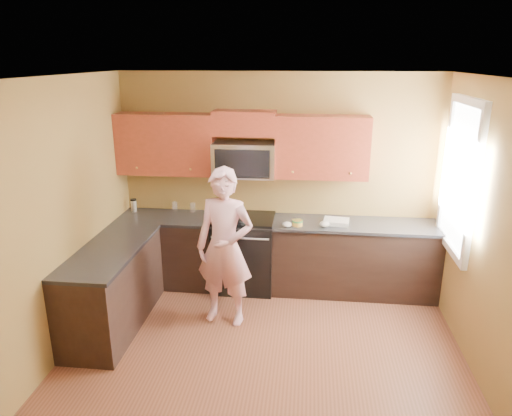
# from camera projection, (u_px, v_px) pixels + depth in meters

# --- Properties ---
(floor) EXTENTS (4.00, 4.00, 0.00)m
(floor) POSITION_uv_depth(u_px,v_px,m) (261.00, 368.00, 4.53)
(floor) COLOR brown
(floor) RESTS_ON ground
(ceiling) EXTENTS (4.00, 4.00, 0.00)m
(ceiling) POSITION_uv_depth(u_px,v_px,m) (263.00, 78.00, 3.70)
(ceiling) COLOR white
(ceiling) RESTS_ON ground
(wall_back) EXTENTS (4.00, 0.00, 4.00)m
(wall_back) POSITION_uv_depth(u_px,v_px,m) (278.00, 181.00, 6.01)
(wall_back) COLOR brown
(wall_back) RESTS_ON ground
(wall_front) EXTENTS (4.00, 0.00, 4.00)m
(wall_front) POSITION_uv_depth(u_px,v_px,m) (219.00, 392.00, 2.23)
(wall_front) COLOR brown
(wall_front) RESTS_ON ground
(wall_left) EXTENTS (0.00, 4.00, 4.00)m
(wall_left) POSITION_uv_depth(u_px,v_px,m) (47.00, 229.00, 4.33)
(wall_left) COLOR brown
(wall_left) RESTS_ON ground
(wall_right) EXTENTS (0.00, 4.00, 4.00)m
(wall_right) POSITION_uv_depth(u_px,v_px,m) (501.00, 248.00, 3.90)
(wall_right) COLOR brown
(wall_right) RESTS_ON ground
(cabinet_back_run) EXTENTS (4.00, 0.60, 0.88)m
(cabinet_back_run) POSITION_uv_depth(u_px,v_px,m) (275.00, 255.00, 6.01)
(cabinet_back_run) COLOR black
(cabinet_back_run) RESTS_ON floor
(cabinet_left_run) EXTENTS (0.60, 1.60, 0.88)m
(cabinet_left_run) POSITION_uv_depth(u_px,v_px,m) (113.00, 289.00, 5.15)
(cabinet_left_run) COLOR black
(cabinet_left_run) RESTS_ON floor
(countertop_back) EXTENTS (4.00, 0.62, 0.04)m
(countertop_back) POSITION_uv_depth(u_px,v_px,m) (275.00, 222.00, 5.86)
(countertop_back) COLOR black
(countertop_back) RESTS_ON cabinet_back_run
(countertop_left) EXTENTS (0.62, 1.60, 0.04)m
(countertop_left) POSITION_uv_depth(u_px,v_px,m) (110.00, 250.00, 5.01)
(countertop_left) COLOR black
(countertop_left) RESTS_ON cabinet_left_run
(stove) EXTENTS (0.76, 0.65, 0.95)m
(stove) POSITION_uv_depth(u_px,v_px,m) (244.00, 252.00, 6.02)
(stove) COLOR black
(stove) RESTS_ON floor
(microwave) EXTENTS (0.76, 0.40, 0.42)m
(microwave) POSITION_uv_depth(u_px,v_px,m) (245.00, 176.00, 5.83)
(microwave) COLOR silver
(microwave) RESTS_ON wall_back
(upper_cab_left) EXTENTS (1.22, 0.33, 0.75)m
(upper_cab_left) POSITION_uv_depth(u_px,v_px,m) (168.00, 173.00, 5.97)
(upper_cab_left) COLOR maroon
(upper_cab_left) RESTS_ON wall_back
(upper_cab_right) EXTENTS (1.12, 0.33, 0.75)m
(upper_cab_right) POSITION_uv_depth(u_px,v_px,m) (321.00, 177.00, 5.77)
(upper_cab_right) COLOR maroon
(upper_cab_right) RESTS_ON wall_back
(upper_cab_over_mw) EXTENTS (0.76, 0.33, 0.30)m
(upper_cab_over_mw) POSITION_uv_depth(u_px,v_px,m) (245.00, 123.00, 5.67)
(upper_cab_over_mw) COLOR maroon
(upper_cab_over_mw) RESTS_ON wall_back
(window) EXTENTS (0.06, 1.06, 1.66)m
(window) POSITION_uv_depth(u_px,v_px,m) (460.00, 177.00, 4.95)
(window) COLOR white
(window) RESTS_ON wall_right
(woman) EXTENTS (0.71, 0.53, 1.77)m
(woman) POSITION_uv_depth(u_px,v_px,m) (225.00, 248.00, 5.11)
(woman) COLOR pink
(woman) RESTS_ON floor
(frying_pan) EXTENTS (0.35, 0.46, 0.05)m
(frying_pan) POSITION_uv_depth(u_px,v_px,m) (237.00, 220.00, 5.77)
(frying_pan) COLOR black
(frying_pan) RESTS_ON stove
(butter_tub) EXTENTS (0.14, 0.14, 0.09)m
(butter_tub) POSITION_uv_depth(u_px,v_px,m) (297.00, 226.00, 5.67)
(butter_tub) COLOR yellow
(butter_tub) RESTS_ON countertop_back
(toast_slice) EXTENTS (0.13, 0.13, 0.01)m
(toast_slice) POSITION_uv_depth(u_px,v_px,m) (297.00, 221.00, 5.82)
(toast_slice) COLOR #B27F47
(toast_slice) RESTS_ON countertop_back
(napkin_a) EXTENTS (0.12, 0.13, 0.06)m
(napkin_a) POSITION_uv_depth(u_px,v_px,m) (287.00, 224.00, 5.62)
(napkin_a) COLOR silver
(napkin_a) RESTS_ON countertop_back
(napkin_b) EXTENTS (0.13, 0.14, 0.07)m
(napkin_b) POSITION_uv_depth(u_px,v_px,m) (324.00, 224.00, 5.62)
(napkin_b) COLOR silver
(napkin_b) RESTS_ON countertop_back
(dish_towel) EXTENTS (0.33, 0.28, 0.05)m
(dish_towel) POSITION_uv_depth(u_px,v_px,m) (336.00, 222.00, 5.73)
(dish_towel) COLOR white
(dish_towel) RESTS_ON countertop_back
(travel_mug) EXTENTS (0.09, 0.09, 0.17)m
(travel_mug) POSITION_uv_depth(u_px,v_px,m) (134.00, 212.00, 6.18)
(travel_mug) COLOR silver
(travel_mug) RESTS_ON countertop_back
(glass_a) EXTENTS (0.09, 0.09, 0.12)m
(glass_a) POSITION_uv_depth(u_px,v_px,m) (193.00, 208.00, 6.15)
(glass_a) COLOR silver
(glass_a) RESTS_ON countertop_back
(glass_b) EXTENTS (0.09, 0.09, 0.12)m
(glass_b) POSITION_uv_depth(u_px,v_px,m) (175.00, 207.00, 6.18)
(glass_b) COLOR silver
(glass_b) RESTS_ON countertop_back
(glass_c) EXTENTS (0.09, 0.09, 0.12)m
(glass_c) POSITION_uv_depth(u_px,v_px,m) (215.00, 210.00, 6.03)
(glass_c) COLOR silver
(glass_c) RESTS_ON countertop_back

